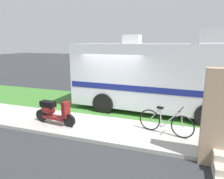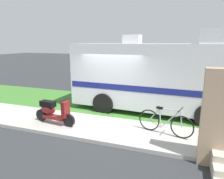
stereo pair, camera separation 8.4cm
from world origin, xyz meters
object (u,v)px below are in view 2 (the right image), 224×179
bicycle (165,122)px  pickup_truck_near (209,77)px  scooter (53,111)px  motorhome_rv (157,75)px

bicycle → pickup_truck_near: pickup_truck_near is taller
scooter → pickup_truck_near: size_ratio=0.33×
motorhome_rv → scooter: size_ratio=4.09×
motorhome_rv → bicycle: 2.75m
bicycle → motorhome_rv: bearing=104.1°
motorhome_rv → pickup_truck_near: motorhome_rv is taller
bicycle → pickup_truck_near: 7.19m
scooter → bicycle: scooter is taller
motorhome_rv → scooter: bearing=-138.3°
motorhome_rv → pickup_truck_near: size_ratio=1.33×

